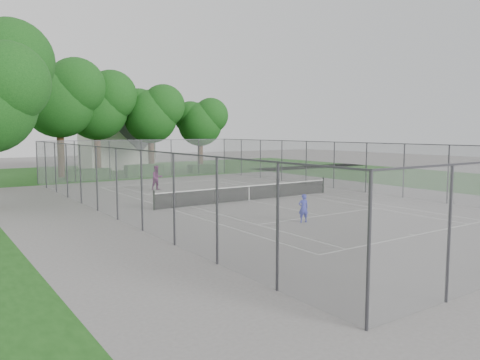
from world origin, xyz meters
TOP-DOWN VIEW (x-y plane):
  - ground at (0.00, 0.00)m, footprint 120.00×120.00m
  - grass_far at (0.00, 26.00)m, footprint 60.00×20.00m
  - grass_right at (22.00, 0.00)m, footprint 16.00×40.00m
  - court_markings at (0.00, 0.00)m, footprint 11.03×23.83m
  - tennis_net at (0.00, 0.00)m, footprint 12.87×0.10m
  - perimeter_fence at (0.00, 0.00)m, footprint 18.08×34.08m
  - tree_far_left at (-5.83, 21.86)m, footprint 7.67×7.00m
  - tree_far_midleft at (-2.09, 22.84)m, footprint 7.15×6.53m
  - tree_far_midright at (3.29, 22.07)m, footprint 6.35×5.80m
  - tree_far_right at (8.97, 21.72)m, footprint 5.53×5.05m
  - hedge_left at (-4.49, 18.32)m, footprint 3.82×1.15m
  - hedge_mid at (0.80, 18.43)m, footprint 3.61×1.03m
  - hedge_right at (7.35, 18.65)m, footprint 2.94×1.08m
  - house at (2.01, 29.28)m, footprint 7.31×5.66m
  - girl_player at (-1.94, -7.14)m, footprint 0.57×0.46m
  - woman_player at (-2.53, 8.09)m, footprint 0.90×0.72m

SIDE VIEW (x-z plane):
  - ground at x=0.00m, z-range 0.00..0.00m
  - grass_far at x=0.00m, z-range 0.00..0.00m
  - grass_right at x=22.00m, z-range 0.00..0.00m
  - court_markings at x=0.00m, z-range 0.00..0.01m
  - hedge_right at x=7.35m, z-range 0.00..0.88m
  - hedge_left at x=-4.49m, z-range 0.00..0.96m
  - tennis_net at x=0.00m, z-range -0.04..1.06m
  - hedge_mid at x=0.80m, z-range 0.00..1.13m
  - girl_player at x=-1.94m, z-range 0.00..1.35m
  - woman_player at x=-2.53m, z-range 0.00..1.80m
  - perimeter_fence at x=0.00m, z-range 0.05..3.57m
  - house at x=2.01m, z-range -0.89..8.21m
  - tree_far_right at x=8.97m, z-range 1.48..9.43m
  - tree_far_midright at x=3.29m, z-range 1.71..10.83m
  - tree_far_midleft at x=-2.09m, z-range 1.92..12.20m
  - tree_far_left at x=-5.83m, z-range 2.06..13.09m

